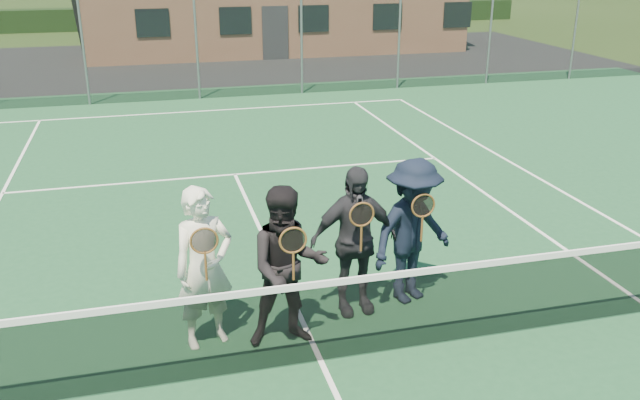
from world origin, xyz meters
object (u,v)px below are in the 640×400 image
object	(u,v)px
player_a	(204,268)
player_b	(288,267)
player_c	(354,241)
tennis_net	(321,318)
player_d	(412,231)

from	to	relation	value
player_a	player_b	size ratio (longest dim) A/B	1.00
player_b	player_c	world-z (taller)	same
tennis_net	player_b	distance (m)	0.65
player_b	player_d	bearing A→B (deg)	19.07
player_a	tennis_net	bearing A→B (deg)	-32.06
player_a	player_d	world-z (taller)	same
player_b	player_d	world-z (taller)	same
player_a	player_b	distance (m)	0.89
player_a	player_b	bearing A→B (deg)	-13.96
player_b	player_d	size ratio (longest dim) A/B	1.00
player_d	player_b	bearing A→B (deg)	-160.93
player_b	player_c	xyz separation A→B (m)	(0.88, 0.49, 0.00)
player_c	player_d	bearing A→B (deg)	6.06
player_b	player_c	bearing A→B (deg)	28.89
player_a	player_d	bearing A→B (deg)	8.02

